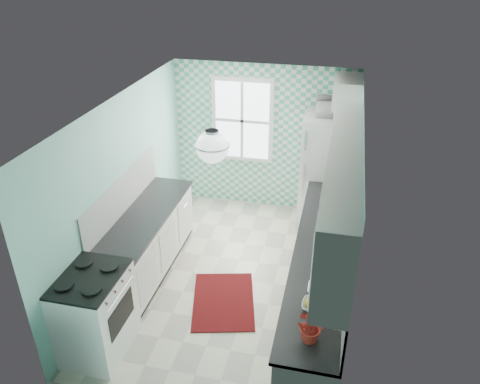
% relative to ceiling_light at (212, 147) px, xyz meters
% --- Properties ---
extents(floor, '(3.00, 4.40, 0.02)m').
position_rel_ceiling_light_xyz_m(floor, '(0.00, 0.80, -2.33)').
color(floor, beige).
rests_on(floor, ground).
extents(ceiling, '(3.00, 4.40, 0.02)m').
position_rel_ceiling_light_xyz_m(ceiling, '(0.00, 0.80, 0.19)').
color(ceiling, white).
rests_on(ceiling, wall_back).
extents(wall_back, '(3.00, 0.02, 2.50)m').
position_rel_ceiling_light_xyz_m(wall_back, '(0.00, 3.01, -1.07)').
color(wall_back, '#85CBBD').
rests_on(wall_back, floor).
extents(wall_front, '(3.00, 0.02, 2.50)m').
position_rel_ceiling_light_xyz_m(wall_front, '(0.00, -1.41, -1.07)').
color(wall_front, '#85CBBD').
rests_on(wall_front, floor).
extents(wall_left, '(0.02, 4.40, 2.50)m').
position_rel_ceiling_light_xyz_m(wall_left, '(-1.51, 0.80, -1.07)').
color(wall_left, '#85CBBD').
rests_on(wall_left, floor).
extents(wall_right, '(0.02, 4.40, 2.50)m').
position_rel_ceiling_light_xyz_m(wall_right, '(1.51, 0.80, -1.07)').
color(wall_right, '#85CBBD').
rests_on(wall_right, floor).
extents(accent_wall, '(3.00, 0.01, 2.50)m').
position_rel_ceiling_light_xyz_m(accent_wall, '(0.00, 2.99, -1.07)').
color(accent_wall, '#4FB48F').
rests_on(accent_wall, wall_back).
extents(window, '(1.04, 0.05, 1.44)m').
position_rel_ceiling_light_xyz_m(window, '(-0.35, 2.96, -0.77)').
color(window, white).
rests_on(window, wall_back).
extents(backsplash_right, '(0.02, 3.60, 0.51)m').
position_rel_ceiling_light_xyz_m(backsplash_right, '(1.49, 0.40, -1.13)').
color(backsplash_right, white).
rests_on(backsplash_right, wall_right).
extents(backsplash_left, '(0.02, 2.15, 0.51)m').
position_rel_ceiling_light_xyz_m(backsplash_left, '(-1.49, 0.73, -1.13)').
color(backsplash_left, white).
rests_on(backsplash_left, wall_left).
extents(upper_cabinets_right, '(0.33, 3.20, 0.90)m').
position_rel_ceiling_light_xyz_m(upper_cabinets_right, '(1.33, 0.20, -0.42)').
color(upper_cabinets_right, white).
rests_on(upper_cabinets_right, wall_right).
extents(upper_cabinet_fridge, '(0.40, 0.74, 0.40)m').
position_rel_ceiling_light_xyz_m(upper_cabinet_fridge, '(1.30, 2.63, -0.07)').
color(upper_cabinet_fridge, white).
rests_on(upper_cabinet_fridge, wall_right).
extents(ceiling_light, '(0.34, 0.34, 0.35)m').
position_rel_ceiling_light_xyz_m(ceiling_light, '(0.00, 0.00, 0.00)').
color(ceiling_light, silver).
rests_on(ceiling_light, ceiling).
extents(base_cabinets_right, '(0.60, 3.60, 0.90)m').
position_rel_ceiling_light_xyz_m(base_cabinets_right, '(1.20, 0.40, -1.87)').
color(base_cabinets_right, white).
rests_on(base_cabinets_right, floor).
extents(countertop_right, '(0.63, 3.60, 0.04)m').
position_rel_ceiling_light_xyz_m(countertop_right, '(1.19, 0.40, -1.40)').
color(countertop_right, black).
rests_on(countertop_right, base_cabinets_right).
extents(base_cabinets_left, '(0.60, 2.15, 0.90)m').
position_rel_ceiling_light_xyz_m(base_cabinets_left, '(-1.20, 0.73, -1.87)').
color(base_cabinets_left, white).
rests_on(base_cabinets_left, floor).
extents(countertop_left, '(0.63, 2.15, 0.04)m').
position_rel_ceiling_light_xyz_m(countertop_left, '(-1.19, 0.73, -1.40)').
color(countertop_left, black).
rests_on(countertop_left, base_cabinets_left).
extents(fridge, '(0.81, 0.80, 1.86)m').
position_rel_ceiling_light_xyz_m(fridge, '(1.11, 2.63, -1.39)').
color(fridge, white).
rests_on(fridge, floor).
extents(stove, '(0.67, 0.84, 1.01)m').
position_rel_ceiling_light_xyz_m(stove, '(-1.20, -0.77, -1.79)').
color(stove, white).
rests_on(stove, floor).
extents(sink, '(0.50, 0.42, 0.53)m').
position_rel_ceiling_light_xyz_m(sink, '(1.20, 1.49, -1.39)').
color(sink, silver).
rests_on(sink, countertop_right).
extents(rug, '(1.04, 1.28, 0.02)m').
position_rel_ceiling_light_xyz_m(rug, '(-0.00, 0.30, -2.32)').
color(rug, '#60000B').
rests_on(rug, floor).
extents(dish_towel, '(0.09, 0.22, 0.34)m').
position_rel_ceiling_light_xyz_m(dish_towel, '(0.89, 1.44, -1.84)').
color(dish_towel, '#62A593').
rests_on(dish_towel, base_cabinets_right).
extents(fruit_bowl, '(0.28, 0.28, 0.06)m').
position_rel_ceiling_light_xyz_m(fruit_bowl, '(1.20, -0.62, -1.35)').
color(fruit_bowl, white).
rests_on(fruit_bowl, countertop_right).
extents(potted_plant, '(0.37, 0.35, 0.32)m').
position_rel_ceiling_light_xyz_m(potted_plant, '(1.20, -1.04, -1.22)').
color(potted_plant, '#AC1017').
rests_on(potted_plant, countertop_right).
extents(soap_bottle, '(0.12, 0.12, 0.21)m').
position_rel_ceiling_light_xyz_m(soap_bottle, '(1.25, 1.57, -1.28)').
color(soap_bottle, '#9FB4B9').
rests_on(soap_bottle, countertop_right).
extents(microwave, '(0.50, 0.35, 0.27)m').
position_rel_ceiling_light_xyz_m(microwave, '(1.11, 2.63, -0.33)').
color(microwave, white).
rests_on(microwave, fridge).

